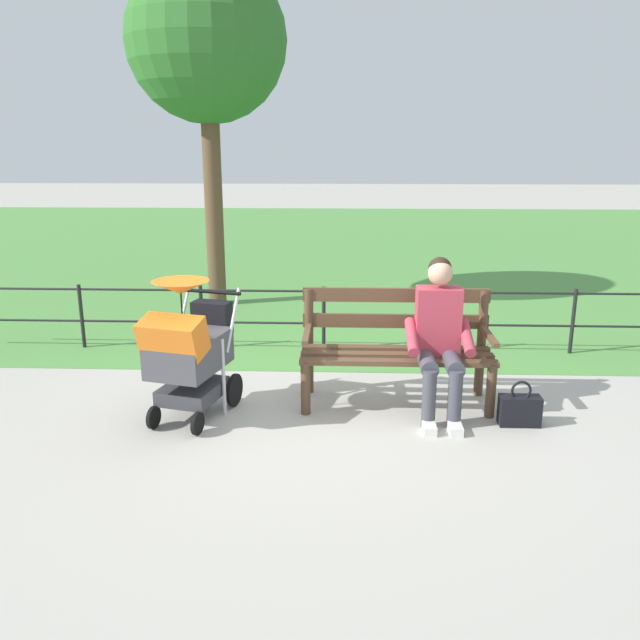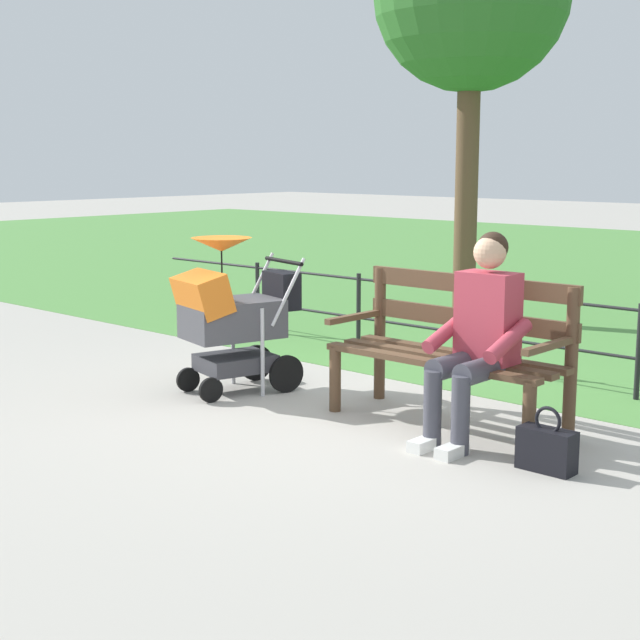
{
  "view_description": "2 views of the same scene",
  "coord_description": "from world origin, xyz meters",
  "px_view_note": "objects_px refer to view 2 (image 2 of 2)",
  "views": [
    {
      "loc": [
        -0.22,
        5.13,
        2.17
      ],
      "look_at": [
        -0.02,
        0.07,
        0.77
      ],
      "focal_mm": 36.33,
      "sensor_mm": 36.0,
      "label": 1
    },
    {
      "loc": [
        -4.07,
        4.9,
        1.72
      ],
      "look_at": [
        0.2,
        0.23,
        0.63
      ],
      "focal_mm": 52.98,
      "sensor_mm": 36.0,
      "label": 2
    }
  ],
  "objects_px": {
    "park_bench": "(454,344)",
    "stroller": "(232,313)",
    "person_on_bench": "(478,331)",
    "handbag": "(547,449)"
  },
  "relations": [
    {
      "from": "park_bench",
      "to": "stroller",
      "type": "distance_m",
      "value": 1.72
    },
    {
      "from": "park_bench",
      "to": "handbag",
      "type": "height_order",
      "value": "park_bench"
    },
    {
      "from": "person_on_bench",
      "to": "handbag",
      "type": "relative_size",
      "value": 3.45
    },
    {
      "from": "person_on_bench",
      "to": "stroller",
      "type": "distance_m",
      "value": 2.0
    },
    {
      "from": "stroller",
      "to": "person_on_bench",
      "type": "bearing_deg",
      "value": -174.21
    },
    {
      "from": "park_bench",
      "to": "stroller",
      "type": "bearing_deg",
      "value": 14.31
    },
    {
      "from": "park_bench",
      "to": "person_on_bench",
      "type": "relative_size",
      "value": 1.26
    },
    {
      "from": "park_bench",
      "to": "person_on_bench",
      "type": "xyz_separation_m",
      "value": [
        -0.32,
        0.22,
        0.15
      ]
    },
    {
      "from": "person_on_bench",
      "to": "stroller",
      "type": "height_order",
      "value": "person_on_bench"
    },
    {
      "from": "person_on_bench",
      "to": "stroller",
      "type": "xyz_separation_m",
      "value": [
        1.99,
        0.2,
        -0.08
      ]
    }
  ]
}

